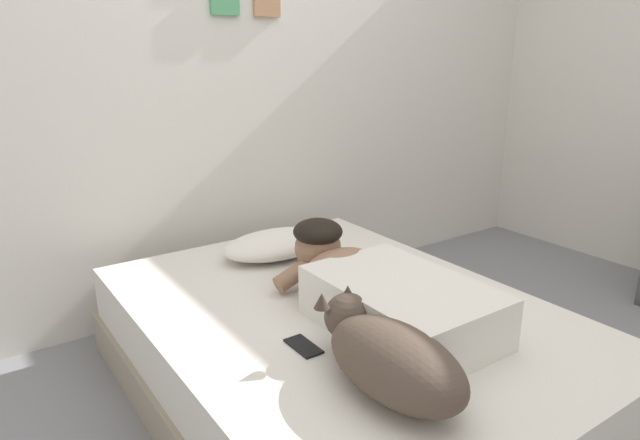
{
  "coord_description": "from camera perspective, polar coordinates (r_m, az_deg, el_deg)",
  "views": [
    {
      "loc": [
        -1.37,
        -1.16,
        1.33
      ],
      "look_at": [
        -0.12,
        0.63,
        0.65
      ],
      "focal_mm": 31.26,
      "sensor_mm": 36.0,
      "label": 1
    }
  ],
  "objects": [
    {
      "name": "ground_plane",
      "position": [
        2.23,
        12.73,
        -19.77
      ],
      "size": [
        12.46,
        12.46,
        0.0
      ],
      "primitive_type": "plane",
      "color": "gray"
    },
    {
      "name": "back_wall",
      "position": [
        2.98,
        -7.79,
        15.58
      ],
      "size": [
        4.23,
        0.12,
        2.5
      ],
      "color": "silver",
      "rests_on": "ground"
    },
    {
      "name": "bed",
      "position": [
        2.2,
        2.17,
        -13.64
      ],
      "size": [
        1.38,
        1.9,
        0.4
      ],
      "color": "gray",
      "rests_on": "ground"
    },
    {
      "name": "pillow",
      "position": [
        2.59,
        -4.46,
        -2.46
      ],
      "size": [
        0.52,
        0.32,
        0.11
      ],
      "primitive_type": "ellipsoid",
      "color": "white",
      "rests_on": "bed"
    },
    {
      "name": "person_lying",
      "position": [
        2.01,
        5.68,
        -6.95
      ],
      "size": [
        0.43,
        0.92,
        0.27
      ],
      "color": "silver",
      "rests_on": "bed"
    },
    {
      "name": "dog",
      "position": [
        1.61,
        7.01,
        -13.61
      ],
      "size": [
        0.26,
        0.57,
        0.21
      ],
      "color": "#4C3D33",
      "rests_on": "bed"
    },
    {
      "name": "coffee_cup",
      "position": [
        2.46,
        0.16,
        -3.97
      ],
      "size": [
        0.12,
        0.09,
        0.07
      ],
      "color": "white",
      "rests_on": "bed"
    },
    {
      "name": "cell_phone",
      "position": [
        1.84,
        -1.71,
        -12.78
      ],
      "size": [
        0.07,
        0.14,
        0.01
      ],
      "primitive_type": "cube",
      "color": "black",
      "rests_on": "bed"
    }
  ]
}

